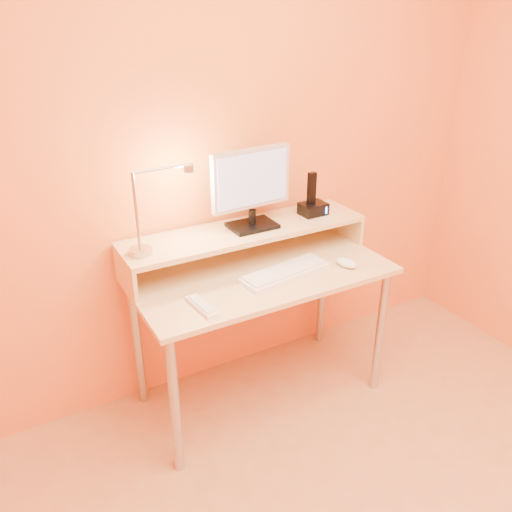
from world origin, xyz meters
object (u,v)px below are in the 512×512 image
keyboard (285,273)px  phone_dock (313,209)px  monitor_panel (251,178)px  lamp_base (141,251)px  remote_control (202,306)px  mouse (347,263)px

keyboard → phone_dock: bearing=29.6°
monitor_panel → phone_dock: size_ratio=3.12×
phone_dock → keyboard: (-0.31, -0.24, -0.18)m
lamp_base → keyboard: bearing=-19.0°
keyboard → lamp_base: bearing=153.4°
monitor_panel → keyboard: (0.04, -0.25, -0.39)m
phone_dock → remote_control: (-0.76, -0.32, -0.18)m
monitor_panel → mouse: (0.34, -0.31, -0.38)m
lamp_base → keyboard: lamp_base is taller
phone_dock → monitor_panel: bearing=177.1°
mouse → remote_control: size_ratio=0.61×
mouse → remote_control: 0.75m
mouse → phone_dock: bearing=75.3°
phone_dock → mouse: (-0.01, -0.30, -0.17)m
phone_dock → keyboard: phone_dock is taller
monitor_panel → remote_control: bearing=-145.6°
keyboard → mouse: 0.31m
phone_dock → remote_control: bearing=-158.6°
monitor_panel → mouse: size_ratio=3.53×
lamp_base → keyboard: (0.60, -0.21, -0.16)m
lamp_base → phone_dock: bearing=1.9°
monitor_panel → keyboard: monitor_panel is taller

